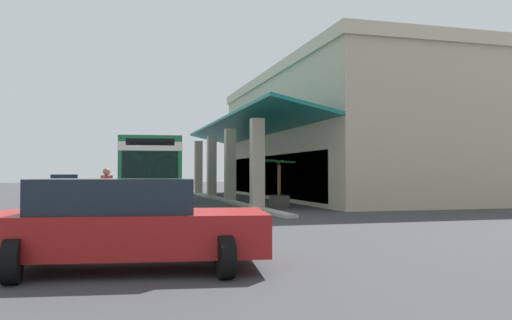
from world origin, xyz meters
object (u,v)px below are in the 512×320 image
(parked_sedan_red, at_px, (126,223))
(pedestrian, at_px, (106,192))
(transit_bus, at_px, (154,167))
(parked_sedan_blue, at_px, (65,186))
(potted_palm, at_px, (279,194))

(parked_sedan_red, xyz_separation_m, pedestrian, (-8.05, -0.43, 0.22))
(pedestrian, bearing_deg, transit_bus, 167.80)
(parked_sedan_red, bearing_deg, transit_bus, 174.50)
(parked_sedan_blue, height_order, pedestrian, pedestrian)
(parked_sedan_blue, relative_size, pedestrian, 2.62)
(parked_sedan_blue, xyz_separation_m, potted_palm, (12.22, 10.40, -0.15))
(transit_bus, bearing_deg, pedestrian, -12.20)
(transit_bus, height_order, parked_sedan_red, transit_bus)
(parked_sedan_blue, xyz_separation_m, parked_sedan_red, (26.24, 3.28, 0.00))
(parked_sedan_red, height_order, potted_palm, potted_palm)
(parked_sedan_red, bearing_deg, potted_palm, 153.07)
(parked_sedan_blue, distance_m, parked_sedan_red, 26.45)
(parked_sedan_red, relative_size, pedestrian, 2.68)
(transit_bus, xyz_separation_m, pedestrian, (10.03, -2.17, -0.88))
(transit_bus, xyz_separation_m, parked_sedan_red, (18.09, -1.74, -1.10))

